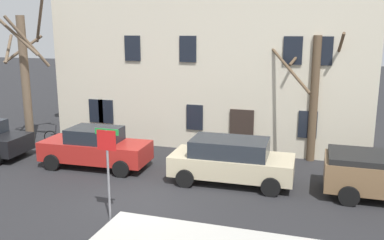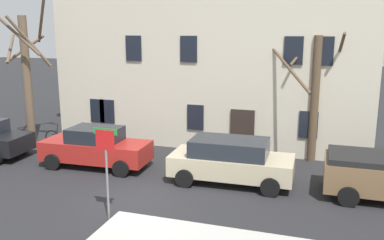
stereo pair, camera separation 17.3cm
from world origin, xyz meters
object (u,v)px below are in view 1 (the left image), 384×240
(tree_bare_mid, at_px, (313,90))
(car_red_sedan, at_px, (96,148))
(bicycle_leaning, at_px, (60,137))
(tree_bare_near, at_px, (25,72))
(street_sign_pole, at_px, (107,157))
(building_main, at_px, (221,32))
(car_beige_wagon, at_px, (231,160))

(tree_bare_mid, height_order, car_red_sedan, tree_bare_mid)
(bicycle_leaning, bearing_deg, tree_bare_near, 178.81)
(car_red_sedan, bearing_deg, bicycle_leaning, 144.17)
(street_sign_pole, distance_m, bicycle_leaning, 9.53)
(building_main, height_order, car_red_sedan, building_main)
(tree_bare_mid, relative_size, bicycle_leaning, 3.40)
(building_main, height_order, bicycle_leaning, building_main)
(tree_bare_near, bearing_deg, car_beige_wagon, -13.38)
(building_main, relative_size, car_red_sedan, 3.48)
(car_beige_wagon, bearing_deg, building_main, 106.21)
(building_main, distance_m, tree_bare_mid, 7.26)
(tree_bare_near, bearing_deg, car_red_sedan, -25.85)
(car_red_sedan, height_order, street_sign_pole, street_sign_pole)
(tree_bare_mid, bearing_deg, car_beige_wagon, -126.30)
(building_main, distance_m, street_sign_pole, 12.96)
(tree_bare_mid, bearing_deg, building_main, 138.99)
(tree_bare_mid, relative_size, street_sign_pole, 2.07)
(tree_bare_mid, distance_m, car_beige_wagon, 5.17)
(street_sign_pole, bearing_deg, car_red_sedan, 124.62)
(car_red_sedan, relative_size, street_sign_pole, 1.61)
(tree_bare_near, distance_m, street_sign_pole, 10.85)
(car_red_sedan, height_order, bicycle_leaning, car_red_sedan)
(building_main, distance_m, tree_bare_near, 10.54)
(car_beige_wagon, xyz_separation_m, bicycle_leaning, (-9.31, 2.60, -0.52))
(car_beige_wagon, bearing_deg, bicycle_leaning, 164.37)
(building_main, xyz_separation_m, street_sign_pole, (-0.44, -12.46, -3.56))
(car_beige_wagon, relative_size, street_sign_pole, 1.62)
(tree_bare_mid, bearing_deg, street_sign_pole, -125.10)
(tree_bare_near, relative_size, tree_bare_mid, 1.24)
(building_main, relative_size, car_beige_wagon, 3.46)
(car_red_sedan, distance_m, street_sign_pole, 5.33)
(tree_bare_near, distance_m, car_beige_wagon, 11.73)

